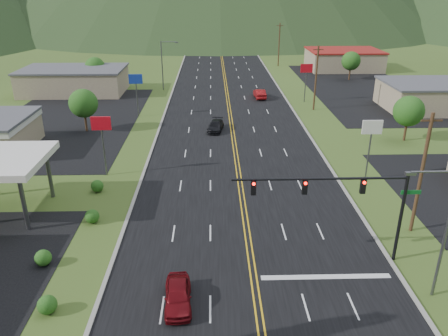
{
  "coord_description": "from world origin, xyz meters",
  "views": [
    {
      "loc": [
        -2.74,
        -12.61,
        18.81
      ],
      "look_at": [
        -1.81,
        20.96,
        4.5
      ],
      "focal_mm": 35.0,
      "sensor_mm": 36.0,
      "label": 1
    }
  ],
  "objects_px": {
    "traffic_signal": "(347,195)",
    "car_dark_mid": "(216,126)",
    "car_red_far": "(260,94)",
    "streetlight_west": "(164,62)",
    "car_red_near": "(178,296)",
    "streetlight_east": "(442,226)"
  },
  "relations": [
    {
      "from": "streetlight_east",
      "to": "car_red_far",
      "type": "xyz_separation_m",
      "value": [
        -5.55,
        52.76,
        -4.4
      ]
    },
    {
      "from": "streetlight_west",
      "to": "car_red_near",
      "type": "distance_m",
      "value": 61.05
    },
    {
      "from": "car_red_near",
      "to": "car_red_far",
      "type": "relative_size",
      "value": 0.88
    },
    {
      "from": "streetlight_west",
      "to": "car_red_far",
      "type": "height_order",
      "value": "streetlight_west"
    },
    {
      "from": "streetlight_east",
      "to": "car_red_near",
      "type": "height_order",
      "value": "streetlight_east"
    },
    {
      "from": "car_red_far",
      "to": "traffic_signal",
      "type": "bearing_deg",
      "value": 87.54
    },
    {
      "from": "traffic_signal",
      "to": "car_dark_mid",
      "type": "relative_size",
      "value": 2.86
    },
    {
      "from": "traffic_signal",
      "to": "streetlight_west",
      "type": "distance_m",
      "value": 58.88
    },
    {
      "from": "traffic_signal",
      "to": "streetlight_east",
      "type": "height_order",
      "value": "streetlight_east"
    },
    {
      "from": "traffic_signal",
      "to": "streetlight_east",
      "type": "bearing_deg",
      "value": -40.39
    },
    {
      "from": "traffic_signal",
      "to": "car_red_far",
      "type": "xyz_separation_m",
      "value": [
        -0.85,
        48.77,
        -4.55
      ]
    },
    {
      "from": "car_dark_mid",
      "to": "car_red_near",
      "type": "bearing_deg",
      "value": -85.19
    },
    {
      "from": "car_red_far",
      "to": "streetlight_west",
      "type": "bearing_deg",
      "value": -26.15
    },
    {
      "from": "car_dark_mid",
      "to": "car_red_far",
      "type": "bearing_deg",
      "value": 75.71
    },
    {
      "from": "car_dark_mid",
      "to": "car_red_far",
      "type": "height_order",
      "value": "car_red_far"
    },
    {
      "from": "streetlight_east",
      "to": "car_dark_mid",
      "type": "relative_size",
      "value": 1.97
    },
    {
      "from": "streetlight_east",
      "to": "car_red_near",
      "type": "xyz_separation_m",
      "value": [
        -16.2,
        -0.52,
        -4.47
      ]
    },
    {
      "from": "traffic_signal",
      "to": "car_red_far",
      "type": "bearing_deg",
      "value": 91.0
    },
    {
      "from": "car_red_near",
      "to": "car_dark_mid",
      "type": "height_order",
      "value": "car_red_near"
    },
    {
      "from": "traffic_signal",
      "to": "car_red_far",
      "type": "relative_size",
      "value": 2.77
    },
    {
      "from": "traffic_signal",
      "to": "car_red_near",
      "type": "height_order",
      "value": "traffic_signal"
    },
    {
      "from": "car_red_near",
      "to": "car_dark_mid",
      "type": "relative_size",
      "value": 0.91
    }
  ]
}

